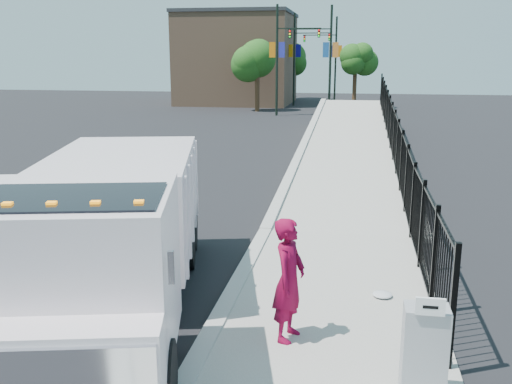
# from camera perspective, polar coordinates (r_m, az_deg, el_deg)

# --- Properties ---
(ground) EXTENTS (120.00, 120.00, 0.00)m
(ground) POSITION_cam_1_polar(r_m,az_deg,el_deg) (10.75, -2.44, -10.65)
(ground) COLOR black
(ground) RESTS_ON ground
(sidewalk) EXTENTS (3.55, 12.00, 0.12)m
(sidewalk) POSITION_cam_1_polar(r_m,az_deg,el_deg) (8.73, 7.55, -16.41)
(sidewalk) COLOR #9E998E
(sidewalk) RESTS_ON ground
(curb) EXTENTS (0.30, 12.00, 0.16)m
(curb) POSITION_cam_1_polar(r_m,az_deg,el_deg) (8.97, -5.28, -15.30)
(curb) COLOR #ADAAA3
(curb) RESTS_ON ground
(ramp) EXTENTS (3.95, 24.06, 3.19)m
(ramp) POSITION_cam_1_polar(r_m,az_deg,el_deg) (25.94, 9.82, 3.55)
(ramp) COLOR #9E998E
(ramp) RESTS_ON ground
(iron_fence) EXTENTS (0.10, 28.00, 1.80)m
(iron_fence) POSITION_cam_1_polar(r_m,az_deg,el_deg) (21.90, 13.57, 3.94)
(iron_fence) COLOR black
(iron_fence) RESTS_ON ground
(truck) EXTENTS (4.42, 8.55, 2.80)m
(truck) POSITION_cam_1_polar(r_m,az_deg,el_deg) (9.64, -14.80, -3.97)
(truck) COLOR black
(truck) RESTS_ON ground
(worker) EXTENTS (0.61, 0.79, 1.92)m
(worker) POSITION_cam_1_polar(r_m,az_deg,el_deg) (8.76, 3.32, -8.74)
(worker) COLOR maroon
(worker) RESTS_ON sidewalk
(utility_cabinet) EXTENTS (0.55, 0.40, 1.25)m
(utility_cabinet) POSITION_cam_1_polar(r_m,az_deg,el_deg) (7.75, 16.46, -15.20)
(utility_cabinet) COLOR gray
(utility_cabinet) RESTS_ON sidewalk
(arrow_sign) EXTENTS (0.35, 0.04, 0.22)m
(arrow_sign) POSITION_cam_1_polar(r_m,az_deg,el_deg) (7.23, 17.04, -10.90)
(arrow_sign) COLOR white
(arrow_sign) RESTS_ON utility_cabinet
(debris) EXTENTS (0.36, 0.36, 0.09)m
(debris) POSITION_cam_1_polar(r_m,az_deg,el_deg) (10.77, 12.52, -9.96)
(debris) COLOR silver
(debris) RESTS_ON sidewalk
(light_pole_0) EXTENTS (3.77, 0.22, 8.00)m
(light_pole_0) POSITION_cam_1_polar(r_m,az_deg,el_deg) (43.02, 2.52, 13.44)
(light_pole_0) COLOR black
(light_pole_0) RESTS_ON ground
(light_pole_1) EXTENTS (3.78, 0.22, 8.00)m
(light_pole_1) POSITION_cam_1_polar(r_m,az_deg,el_deg) (43.88, 7.04, 13.36)
(light_pole_1) COLOR black
(light_pole_1) RESTS_ON ground
(light_pole_2) EXTENTS (3.78, 0.22, 8.00)m
(light_pole_2) POSITION_cam_1_polar(r_m,az_deg,el_deg) (51.89, 4.19, 13.43)
(light_pole_2) COLOR black
(light_pole_2) RESTS_ON ground
(light_pole_3) EXTENTS (3.78, 0.22, 8.00)m
(light_pole_3) POSITION_cam_1_polar(r_m,az_deg,el_deg) (56.88, 7.66, 13.35)
(light_pole_3) COLOR black
(light_pole_3) RESTS_ON ground
(tree_0) EXTENTS (3.06, 3.06, 5.53)m
(tree_0) POSITION_cam_1_polar(r_m,az_deg,el_deg) (46.26, 0.13, 12.96)
(tree_0) COLOR #382314
(tree_0) RESTS_ON ground
(tree_1) EXTENTS (2.08, 2.08, 5.04)m
(tree_1) POSITION_cam_1_polar(r_m,az_deg,el_deg) (49.82, 9.92, 12.72)
(tree_1) COLOR #382314
(tree_1) RESTS_ON ground
(tree_2) EXTENTS (3.06, 3.06, 5.53)m
(tree_2) POSITION_cam_1_polar(r_m,az_deg,el_deg) (59.71, 3.53, 13.06)
(tree_2) COLOR #382314
(tree_2) RESTS_ON ground
(building) EXTENTS (10.00, 10.00, 8.00)m
(building) POSITION_cam_1_polar(r_m,az_deg,el_deg) (54.72, -1.82, 13.08)
(building) COLOR #8C664C
(building) RESTS_ON ground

